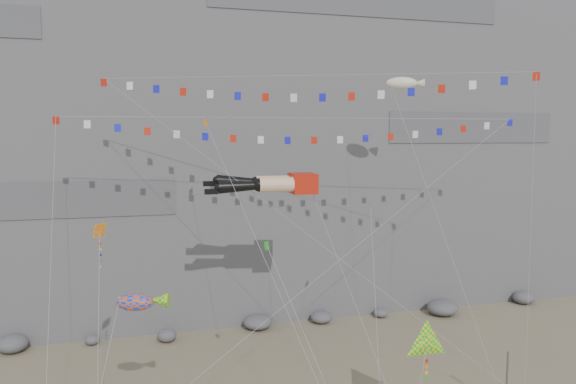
% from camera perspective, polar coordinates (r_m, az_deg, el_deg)
% --- Properties ---
extents(cliff, '(80.00, 28.00, 50.00)m').
position_cam_1_polar(cliff, '(63.91, -6.24, 12.72)').
color(cliff, slate).
rests_on(cliff, ground).
extents(talus_boulders, '(60.00, 3.00, 1.20)m').
position_cam_1_polar(talus_boulders, '(51.45, -3.10, -13.09)').
color(talus_boulders, slate).
rests_on(talus_boulders, ground).
extents(anchor_pole_right, '(0.12, 0.12, 3.98)m').
position_cam_1_polar(anchor_pole_right, '(39.05, 21.34, -17.59)').
color(anchor_pole_right, slate).
rests_on(anchor_pole_right, ground).
extents(legs_kite, '(9.00, 15.72, 19.86)m').
position_cam_1_polar(legs_kite, '(39.05, -1.57, 0.83)').
color(legs_kite, red).
rests_on(legs_kite, ground).
extents(flag_banner_upper, '(34.36, 15.10, 28.39)m').
position_cam_1_polar(flag_banner_upper, '(42.11, 1.31, 7.51)').
color(flag_banner_upper, red).
rests_on(flag_banner_upper, ground).
extents(flag_banner_lower, '(26.59, 12.78, 25.61)m').
position_cam_1_polar(flag_banner_lower, '(38.31, 2.09, 11.71)').
color(flag_banner_lower, red).
rests_on(flag_banner_lower, ground).
extents(harlequin_kite, '(1.75, 6.97, 13.21)m').
position_cam_1_polar(harlequin_kite, '(33.80, -18.59, -3.82)').
color(harlequin_kite, red).
rests_on(harlequin_kite, ground).
extents(fish_windsock, '(4.78, 5.19, 9.89)m').
position_cam_1_polar(fish_windsock, '(31.03, -15.31, -10.80)').
color(fish_windsock, '#F4520C').
rests_on(fish_windsock, ground).
extents(delta_kite, '(5.06, 4.53, 8.04)m').
position_cam_1_polar(delta_kite, '(33.43, 13.96, -14.75)').
color(delta_kite, yellow).
rests_on(delta_kite, ground).
extents(blimp_windsock, '(3.77, 13.40, 24.51)m').
position_cam_1_polar(blimp_windsock, '(45.65, 11.48, 10.70)').
color(blimp_windsock, beige).
rests_on(blimp_windsock, ground).
extents(small_kite_a, '(6.06, 16.01, 24.30)m').
position_cam_1_polar(small_kite_a, '(40.25, -8.06, 6.33)').
color(small_kite_a, orange).
rests_on(small_kite_a, ground).
extents(small_kite_b, '(4.33, 11.01, 16.54)m').
position_cam_1_polar(small_kite_b, '(39.08, 8.39, -1.68)').
color(small_kite_b, purple).
rests_on(small_kite_b, ground).
extents(small_kite_c, '(3.97, 8.11, 13.62)m').
position_cam_1_polar(small_kite_c, '(32.23, -1.99, -5.90)').
color(small_kite_c, green).
rests_on(small_kite_c, ground).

